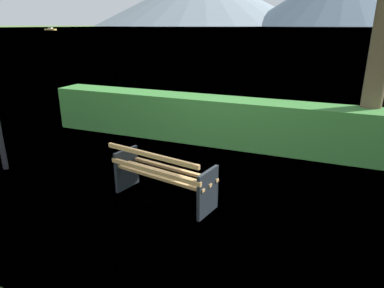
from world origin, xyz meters
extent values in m
plane|color=#567A38|center=(0.00, 0.00, 0.00)|extent=(1400.00, 1400.00, 0.00)
plane|color=#6B8EA3|center=(0.00, 307.62, 0.00)|extent=(620.00, 620.00, 0.00)
cube|color=tan|center=(-0.04, -0.19, 0.45)|extent=(1.62, 0.38, 0.04)
cube|color=tan|center=(0.00, 0.00, 0.45)|extent=(1.62, 0.38, 0.04)
cube|color=tan|center=(0.04, 0.19, 0.45)|extent=(1.62, 0.38, 0.04)
cube|color=tan|center=(-0.05, -0.26, 0.57)|extent=(1.62, 0.36, 0.06)
cube|color=tan|center=(-0.06, -0.31, 0.84)|extent=(1.62, 0.36, 0.06)
cube|color=#1E2328|center=(-0.77, 0.13, 0.34)|extent=(0.15, 0.51, 0.68)
cube|color=#1E2328|center=(0.76, -0.17, 0.34)|extent=(0.15, 0.51, 0.68)
cube|color=#387A33|center=(0.00, 2.92, 0.52)|extent=(8.65, 0.76, 1.04)
cylinder|color=brown|center=(2.96, 3.24, 2.17)|extent=(0.39, 0.39, 4.33)
cube|color=gold|center=(-124.42, 128.45, 0.36)|extent=(6.26, 2.12, 0.71)
cube|color=beige|center=(-124.42, 128.45, 0.97)|extent=(2.29, 1.37, 0.53)
camera|label=1|loc=(2.22, -4.31, 2.59)|focal=32.28mm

